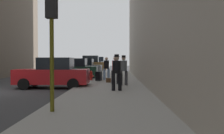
{
  "coord_description": "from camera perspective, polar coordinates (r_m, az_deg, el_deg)",
  "views": [
    {
      "loc": [
        6.39,
        -12.56,
        1.65
      ],
      "look_at": [
        6.02,
        5.79,
        1.14
      ],
      "focal_mm": 40.0,
      "sensor_mm": 36.0,
      "label": 1
    }
  ],
  "objects": [
    {
      "name": "sidewalk",
      "position": [
        12.66,
        -0.62,
        -5.54
      ],
      "size": [
        4.0,
        40.0,
        0.15
      ],
      "primitive_type": "cube",
      "color": "gray",
      "rests_on": "ground_plane"
    },
    {
      "name": "parked_red_hatchback",
      "position": [
        15.04,
        -13.26,
        -1.49
      ],
      "size": [
        4.21,
        2.07,
        1.79
      ],
      "color": "#B2191E",
      "rests_on": "ground_plane"
    },
    {
      "name": "parked_dark_green_sedan",
      "position": [
        21.56,
        -8.84,
        -0.54
      ],
      "size": [
        4.22,
        2.1,
        1.79
      ],
      "color": "#193828",
      "rests_on": "ground_plane"
    },
    {
      "name": "parked_gray_coupe",
      "position": [
        27.35,
        -6.71,
        -0.08
      ],
      "size": [
        4.26,
        2.16,
        1.79
      ],
      "color": "slate",
      "rests_on": "ground_plane"
    },
    {
      "name": "parked_bronze_suv",
      "position": [
        34.23,
        -5.12,
        0.56
      ],
      "size": [
        4.61,
        2.07,
        2.25
      ],
      "color": "brown",
      "rests_on": "ground_plane"
    },
    {
      "name": "parked_silver_sedan",
      "position": [
        40.88,
        -4.1,
        0.48
      ],
      "size": [
        4.27,
        2.19,
        1.79
      ],
      "color": "#B7BABF",
      "rests_on": "ground_plane"
    },
    {
      "name": "parked_white_van",
      "position": [
        47.46,
        -3.37,
        0.85
      ],
      "size": [
        4.67,
        2.2,
        2.25
      ],
      "color": "silver",
      "rests_on": "ground_plane"
    },
    {
      "name": "fire_hydrant",
      "position": [
        18.66,
        -4.81,
        -1.94
      ],
      "size": [
        0.42,
        0.22,
        0.7
      ],
      "color": "red",
      "rests_on": "sidewalk"
    },
    {
      "name": "traffic_light",
      "position": [
        7.52,
        -13.62,
        10.05
      ],
      "size": [
        0.32,
        0.32,
        3.6
      ],
      "color": "#514C0F",
      "rests_on": "sidewalk"
    },
    {
      "name": "pedestrian_in_jeans",
      "position": [
        18.8,
        -1.28,
        -0.06
      ],
      "size": [
        0.51,
        0.43,
        1.71
      ],
      "color": "#728CB2",
      "rests_on": "sidewalk"
    },
    {
      "name": "pedestrian_with_fedora",
      "position": [
        12.17,
        1.07,
        -0.81
      ],
      "size": [
        0.52,
        0.44,
        1.78
      ],
      "color": "black",
      "rests_on": "sidewalk"
    },
    {
      "name": "pedestrian_in_red_jacket",
      "position": [
        15.55,
        0.77,
        -0.4
      ],
      "size": [
        0.5,
        0.4,
        1.71
      ],
      "color": "black",
      "rests_on": "sidewalk"
    },
    {
      "name": "pedestrian_with_beanie",
      "position": [
        14.77,
        2.67,
        -0.38
      ],
      "size": [
        0.53,
        0.48,
        1.78
      ],
      "color": "#333338",
      "rests_on": "sidewalk"
    },
    {
      "name": "rolling_suitcase",
      "position": [
        18.08,
        -3.07,
        -2.07
      ],
      "size": [
        0.46,
        0.62,
        1.04
      ],
      "color": "black",
      "rests_on": "sidewalk"
    },
    {
      "name": "duffel_bag",
      "position": [
        16.78,
        -0.81,
        -3.04
      ],
      "size": [
        0.32,
        0.44,
        0.28
      ],
      "color": "#472D19",
      "rests_on": "sidewalk"
    }
  ]
}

